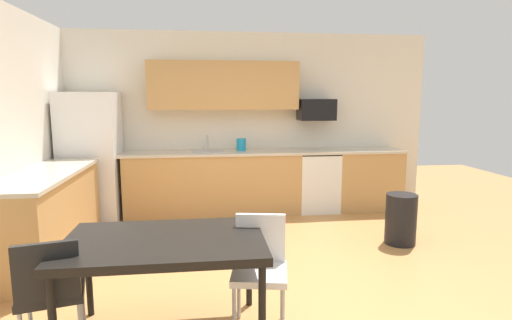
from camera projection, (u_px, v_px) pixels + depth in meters
ground_plane at (269, 277)px, 4.00m from camera, size 12.00×12.00×0.00m
wall_back at (243, 122)px, 6.39m from camera, size 5.80×0.10×2.70m
cabinet_run_back at (214, 184)px, 6.13m from camera, size 2.55×0.60×0.90m
cabinet_run_back_right at (366, 180)px, 6.42m from camera, size 1.00×0.60×0.90m
cabinet_run_left at (47, 217)px, 4.43m from camera, size 0.60×2.00×0.90m
countertop_back at (245, 152)px, 6.12m from camera, size 4.80×0.64×0.04m
countertop_left at (44, 174)px, 4.36m from camera, size 0.64×2.00×0.04m
upper_cabinets_back at (224, 86)px, 6.06m from camera, size 2.20×0.34×0.70m
refrigerator at (91, 157)px, 5.77m from camera, size 0.76×0.70×1.80m
oven_range at (316, 181)px, 6.32m from camera, size 0.60×0.60×0.91m
microwave at (316, 110)px, 6.26m from camera, size 0.54×0.36×0.32m
sink_basin at (208, 155)px, 6.05m from camera, size 0.48×0.40×0.14m
sink_faucet at (208, 143)px, 6.21m from camera, size 0.02×0.02×0.24m
dining_table at (165, 247)px, 2.90m from camera, size 1.40×0.90×0.75m
chair_near_table at (260, 263)px, 3.07m from camera, size 0.46×0.46×0.85m
chair_far_side at (50, 288)px, 2.66m from camera, size 0.48×0.48×0.85m
trash_bin at (401, 219)px, 4.87m from camera, size 0.36×0.36×0.60m
kettle at (241, 145)px, 6.14m from camera, size 0.14×0.14×0.20m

